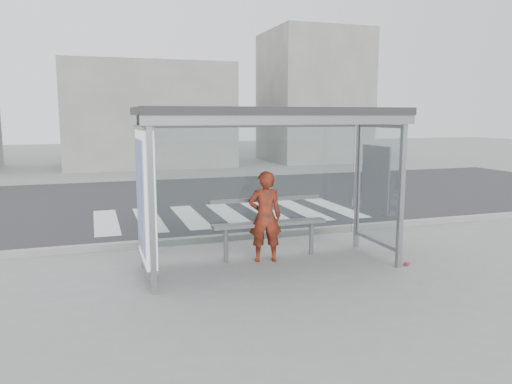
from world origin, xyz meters
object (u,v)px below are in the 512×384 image
bench (269,224)px  soda_can (407,263)px  bus_shelter (248,148)px  person (265,216)px

bench → soda_can: bearing=-29.4°
bus_shelter → person: size_ratio=2.71×
bus_shelter → person: 1.29m
bus_shelter → bench: bearing=39.4°
soda_can → bench: bearing=150.6°
person → soda_can: (2.18, -1.00, -0.75)m
bus_shelter → person: bearing=35.6°
bench → soda_can: (2.04, -1.15, -0.58)m
person → bench: 0.26m
soda_can → bus_shelter: bearing=164.4°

